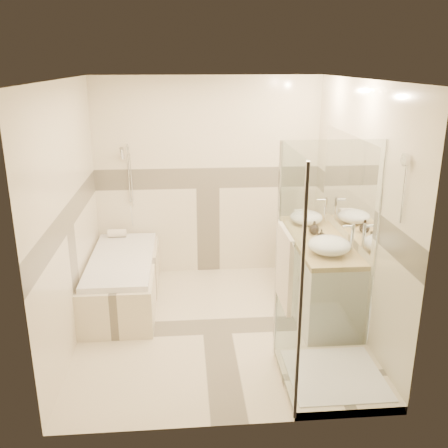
{
  "coord_description": "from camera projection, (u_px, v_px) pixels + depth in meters",
  "views": [
    {
      "loc": [
        -0.31,
        -4.63,
        2.66
      ],
      "look_at": [
        0.1,
        0.25,
        1.05
      ],
      "focal_mm": 40.0,
      "sensor_mm": 36.0,
      "label": 1
    }
  ],
  "objects": [
    {
      "name": "amenity_bottle_b",
      "position": [
        314.0,
        228.0,
        5.44
      ],
      "size": [
        0.15,
        0.15,
        0.15
      ],
      "primitive_type": "imported",
      "rotation": [
        0.0,
        0.0,
        -0.4
      ],
      "color": "black",
      "rests_on": "vanity"
    },
    {
      "name": "room",
      "position": [
        221.0,
        211.0,
        4.86
      ],
      "size": [
        2.82,
        3.02,
        2.52
      ],
      "color": "beige",
      "rests_on": "ground"
    },
    {
      "name": "vessel_sink_near",
      "position": [
        306.0,
        217.0,
        5.79
      ],
      "size": [
        0.38,
        0.38,
        0.15
      ],
      "primitive_type": "ellipsoid",
      "color": "white",
      "rests_on": "vanity"
    },
    {
      "name": "amenity_bottle_a",
      "position": [
        321.0,
        236.0,
        5.18
      ],
      "size": [
        0.08,
        0.08,
        0.15
      ],
      "primitive_type": "imported",
      "rotation": [
        0.0,
        0.0,
        0.18
      ],
      "color": "black",
      "rests_on": "vanity"
    },
    {
      "name": "faucet_far",
      "position": [
        351.0,
        236.0,
        4.88
      ],
      "size": [
        0.12,
        0.03,
        0.3
      ],
      "color": "silver",
      "rests_on": "vanity"
    },
    {
      "name": "shower_enclosure",
      "position": [
        322.0,
        327.0,
        4.23
      ],
      "size": [
        0.96,
        0.93,
        2.04
      ],
      "color": "beige",
      "rests_on": "ground"
    },
    {
      "name": "vessel_sink_far",
      "position": [
        329.0,
        245.0,
        4.89
      ],
      "size": [
        0.43,
        0.43,
        0.17
      ],
      "primitive_type": "ellipsoid",
      "color": "white",
      "rests_on": "vanity"
    },
    {
      "name": "vanity",
      "position": [
        316.0,
        274.0,
        5.48
      ],
      "size": [
        0.58,
        1.62,
        0.85
      ],
      "color": "silver",
      "rests_on": "ground"
    },
    {
      "name": "rolled_towel",
      "position": [
        117.0,
        233.0,
        6.21
      ],
      "size": [
        0.22,
        0.1,
        0.1
      ],
      "primitive_type": "cylinder",
      "rotation": [
        0.0,
        1.57,
        0.0
      ],
      "color": "white",
      "rests_on": "bathtub"
    },
    {
      "name": "faucet_near",
      "position": [
        325.0,
        209.0,
        5.77
      ],
      "size": [
        0.13,
        0.03,
        0.3
      ],
      "color": "silver",
      "rests_on": "vanity"
    },
    {
      "name": "bathtub",
      "position": [
        123.0,
        278.0,
        5.68
      ],
      "size": [
        0.75,
        1.7,
        0.56
      ],
      "color": "beige",
      "rests_on": "ground"
    },
    {
      "name": "folded_towels",
      "position": [
        303.0,
        216.0,
        5.95
      ],
      "size": [
        0.17,
        0.28,
        0.09
      ],
      "primitive_type": "cube",
      "rotation": [
        0.0,
        0.0,
        0.01
      ],
      "color": "white",
      "rests_on": "vanity"
    }
  ]
}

